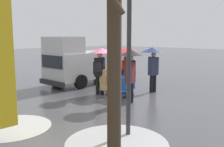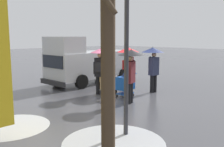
{
  "view_description": "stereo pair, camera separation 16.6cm",
  "coord_description": "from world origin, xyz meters",
  "views": [
    {
      "loc": [
        -6.79,
        8.09,
        2.61
      ],
      "look_at": [
        0.57,
        0.47,
        1.05
      ],
      "focal_mm": 40.44,
      "sensor_mm": 36.0,
      "label": 1
    },
    {
      "loc": [
        -6.91,
        7.97,
        2.61
      ],
      "look_at": [
        0.57,
        0.47,
        1.05
      ],
      "focal_mm": 40.44,
      "sensor_mm": 36.0,
      "label": 2
    }
  ],
  "objects": [
    {
      "name": "pedestrian_pink_side",
      "position": [
        -0.56,
        0.57,
        1.58
      ],
      "size": [
        1.04,
        1.04,
        2.15
      ],
      "color": "black",
      "rests_on": "ground"
    },
    {
      "name": "pedestrian_far_side",
      "position": [
        -0.06,
        -1.59,
        1.58
      ],
      "size": [
        1.04,
        1.04,
        2.15
      ],
      "color": "black",
      "rests_on": "ground"
    },
    {
      "name": "slush_patch_under_van",
      "position": [
        -2.75,
        3.74,
        0.0
      ],
      "size": [
        2.57,
        2.57,
        0.01
      ],
      "primitive_type": "cylinder",
      "color": "#ADAFB5",
      "rests_on": "ground"
    },
    {
      "name": "pedestrian_black_side",
      "position": [
        1.38,
        0.36,
        1.57
      ],
      "size": [
        1.04,
        1.04,
        2.15
      ],
      "color": "black",
      "rests_on": "ground"
    },
    {
      "name": "bare_tree_near",
      "position": [
        -3.96,
        5.12,
        2.29
      ],
      "size": [
        1.43,
        1.44,
        4.55
      ],
      "color": "#423323",
      "rests_on": "ground"
    },
    {
      "name": "ground_plane",
      "position": [
        0.0,
        0.0,
        0.0
      ],
      "size": [
        90.0,
        90.0,
        0.0
      ],
      "primitive_type": "plane",
      "color": "#4C4C51"
    },
    {
      "name": "pedestrian_white_side",
      "position": [
        0.84,
        -0.88,
        1.57
      ],
      "size": [
        1.04,
        1.04,
        2.15
      ],
      "color": "black",
      "rests_on": "ground"
    },
    {
      "name": "shopping_cart_vendor",
      "position": [
        0.31,
        -0.08,
        0.57
      ],
      "size": [
        0.59,
        0.85,
        1.04
      ],
      "color": "#1951B2",
      "rests_on": "ground"
    },
    {
      "name": "street_lamp",
      "position": [
        -2.59,
        3.11,
        2.37
      ],
      "size": [
        0.28,
        0.28,
        3.86
      ],
      "color": "#2D2D33",
      "rests_on": "ground"
    },
    {
      "name": "hand_dolly_boxes",
      "position": [
        1.18,
        0.16,
        0.66
      ],
      "size": [
        0.56,
        0.74,
        1.32
      ],
      "color": "#515156",
      "rests_on": "ground"
    },
    {
      "name": "slush_patch_near_cluster",
      "position": [
        0.19,
        5.07,
        0.0
      ],
      "size": [
        2.27,
        2.27,
        0.01
      ],
      "primitive_type": "cylinder",
      "color": "silver",
      "rests_on": "ground"
    },
    {
      "name": "cargo_van_parked_right",
      "position": [
        4.02,
        -1.09,
        1.18
      ],
      "size": [
        2.35,
        5.41,
        2.6
      ],
      "color": "#B7BABF",
      "rests_on": "ground"
    }
  ]
}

